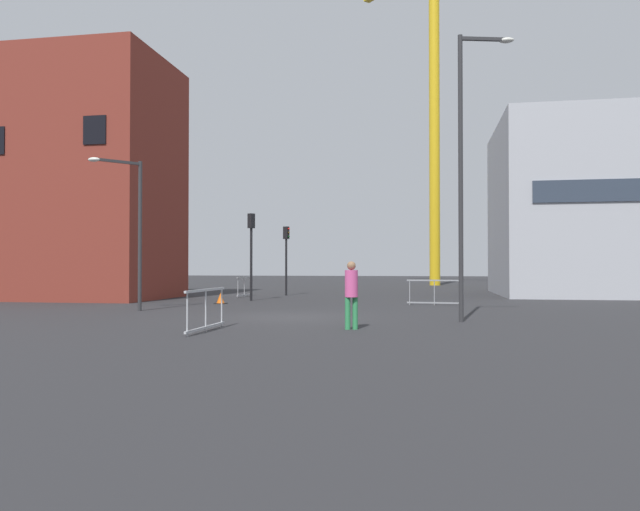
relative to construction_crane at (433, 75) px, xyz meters
The scene contains 13 objects.
ground 38.28m from the construction_crane, 98.65° to the right, with size 160.00×160.00×0.00m, color #28282B.
brick_building 32.52m from the construction_crane, 126.20° to the right, with size 8.46×6.81×12.13m.
office_block 23.31m from the construction_crane, 57.08° to the right, with size 13.96×10.48×9.83m.
construction_crane is the anchor object (origin of this frame).
streetlamp_tall 36.59m from the construction_crane, 89.11° to the right, with size 1.67×0.53×8.57m.
streetlamp_short 36.93m from the construction_crane, 109.51° to the right, with size 1.42×1.45×5.56m.
traffic_light_island 30.42m from the construction_crane, 109.78° to the right, with size 0.34×0.39×4.17m.
traffic_light_verge 26.28m from the construction_crane, 113.33° to the right, with size 0.39×0.33×3.88m.
pedestrian_walking 40.68m from the construction_crane, 94.02° to the right, with size 0.34×0.34×1.78m.
safety_barrier_right_run 29.56m from the construction_crane, 115.51° to the right, with size 0.15×2.22×1.08m.
safety_barrier_front 42.24m from the construction_crane, 99.27° to the right, with size 0.10×2.58×1.08m.
safety_barrier_rear 31.86m from the construction_crane, 90.66° to the right, with size 2.31×0.23×1.08m.
traffic_cone_striped 33.95m from the construction_crane, 109.34° to the right, with size 0.48×0.48×0.49m.
Camera 1 is at (4.38, -19.14, 1.66)m, focal length 33.73 mm.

